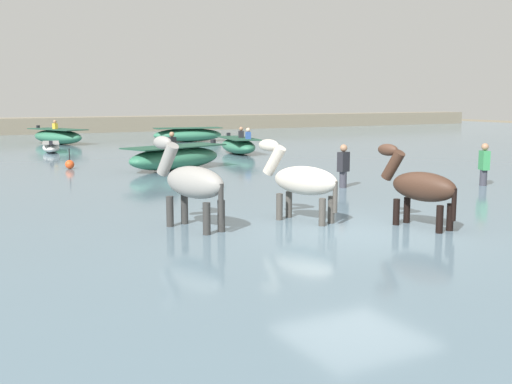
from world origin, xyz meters
The scene contains 14 objects.
ground_plane centered at (0.00, 0.00, 0.00)m, with size 120.00×120.00×0.00m, color #756B56.
water_surface centered at (0.00, 10.00, 0.22)m, with size 90.00×90.00×0.43m, color slate.
horse_lead_grey centered at (-2.58, 1.69, 1.27)m, with size 0.95×1.97×2.15m.
horse_trailing_dark_bay centered at (1.28, -0.25, 1.17)m, with size 0.74×1.84×1.99m.
horse_flank_pinto centered at (-0.37, 1.32, 1.21)m, with size 1.10×1.83×2.04m.
boat_mid_outer centered at (-0.46, 25.49, 0.84)m, with size 2.77×4.12×1.30m.
boat_far_inshore centered at (-1.74, 20.43, 0.66)m, with size 1.16×2.52×0.59m.
boat_near_port centered at (6.37, 23.80, 0.83)m, with size 4.08×1.99×0.80m.
boat_near_starboard centered at (5.44, 15.64, 0.79)m, with size 1.79×3.48×1.19m.
boat_distant_east centered at (0.71, 11.10, 0.85)m, with size 4.08×2.64×1.30m.
person_spectator_far centered at (6.91, 3.21, 0.87)m, with size 0.31×0.37×1.63m.
person_onlooker_left centered at (3.18, 4.76, 0.87)m, with size 0.36×0.28×1.63m.
channel_buoy centered at (-2.46, 13.03, 0.60)m, with size 0.31×0.31×0.72m.
far_shoreline centered at (0.00, 36.55, 0.77)m, with size 80.00×2.40×1.54m, color gray.
Camera 1 is at (-7.03, -9.05, 2.88)m, focal length 43.69 mm.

